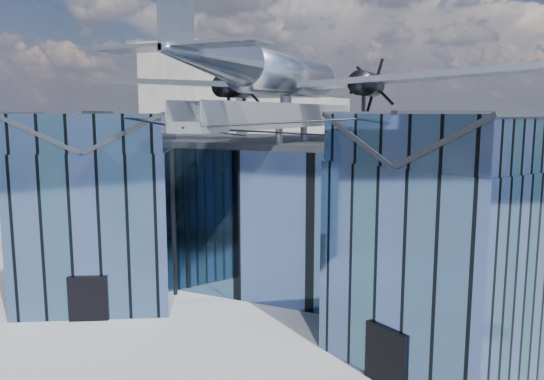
% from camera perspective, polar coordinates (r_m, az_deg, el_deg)
% --- Properties ---
extents(ground_plane, '(120.00, 120.00, 0.00)m').
position_cam_1_polar(ground_plane, '(31.55, -1.59, -13.54)').
color(ground_plane, gray).
extents(museum, '(32.88, 24.50, 17.60)m').
position_cam_1_polar(museum, '(35.13, 2.65, -1.87)').
color(museum, '#44638B').
rests_on(museum, ground).
extents(bg_towers, '(77.00, 24.50, 26.00)m').
position_cam_1_polar(bg_towers, '(77.54, 16.56, 6.69)').
color(bg_towers, gray).
rests_on(bg_towers, ground).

